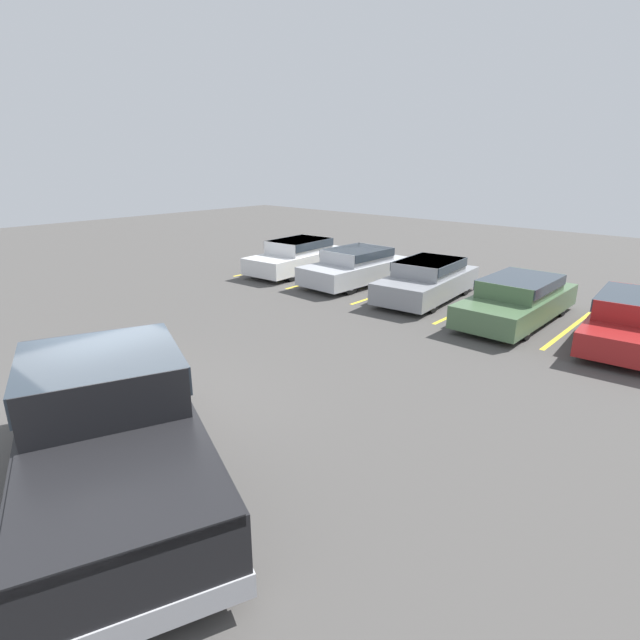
{
  "coord_description": "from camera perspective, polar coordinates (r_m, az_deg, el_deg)",
  "views": [
    {
      "loc": [
        7.35,
        -3.31,
        4.33
      ],
      "look_at": [
        0.49,
        4.3,
        1.0
      ],
      "focal_mm": 28.0,
      "sensor_mm": 36.0,
      "label": 1
    }
  ],
  "objects": [
    {
      "name": "ground_plane",
      "position": [
        9.15,
        -21.21,
        -11.58
      ],
      "size": [
        60.0,
        60.0,
        0.0
      ],
      "primitive_type": "plane",
      "color": "#4C4947"
    },
    {
      "name": "stall_stripe_a",
      "position": [
        20.82,
        -5.45,
        5.92
      ],
      "size": [
        0.12,
        4.07,
        0.01
      ],
      "primitive_type": "cube",
      "color": "yellow",
      "rests_on": "ground_plane"
    },
    {
      "name": "stall_stripe_b",
      "position": [
        18.84,
        0.55,
        4.72
      ],
      "size": [
        0.12,
        4.07,
        0.01
      ],
      "primitive_type": "cube",
      "color": "yellow",
      "rests_on": "ground_plane"
    },
    {
      "name": "stall_stripe_c",
      "position": [
        17.12,
        7.82,
        3.19
      ],
      "size": [
        0.12,
        4.07,
        0.01
      ],
      "primitive_type": "cube",
      "color": "yellow",
      "rests_on": "ground_plane"
    },
    {
      "name": "stall_stripe_d",
      "position": [
        15.74,
        16.51,
        1.29
      ],
      "size": [
        0.12,
        4.07,
        0.01
      ],
      "primitive_type": "cube",
      "color": "yellow",
      "rests_on": "ground_plane"
    },
    {
      "name": "stall_stripe_e",
      "position": [
        14.81,
        26.56,
        -0.95
      ],
      "size": [
        0.12,
        4.07,
        0.01
      ],
      "primitive_type": "cube",
      "color": "yellow",
      "rests_on": "ground_plane"
    },
    {
      "name": "pickup_truck",
      "position": [
        7.23,
        -22.88,
        -11.46
      ],
      "size": [
        5.84,
        3.97,
        1.91
      ],
      "rotation": [
        0.0,
        0.0,
        -0.38
      ],
      "color": "black",
      "rests_on": "ground_plane"
    },
    {
      "name": "parked_sedan_a",
      "position": [
        19.9,
        -2.48,
        7.43
      ],
      "size": [
        2.13,
        4.63,
        1.29
      ],
      "rotation": [
        0.0,
        0.0,
        -1.5
      ],
      "color": "silver",
      "rests_on": "ground_plane"
    },
    {
      "name": "parked_sedan_b",
      "position": [
        18.0,
        4.14,
        6.25
      ],
      "size": [
        1.98,
        4.32,
        1.27
      ],
      "rotation": [
        0.0,
        0.0,
        -1.61
      ],
      "color": "#B7BABF",
      "rests_on": "ground_plane"
    },
    {
      "name": "parked_sedan_c",
      "position": [
        16.34,
        12.22,
        4.64
      ],
      "size": [
        2.15,
        4.48,
        1.27
      ],
      "rotation": [
        0.0,
        0.0,
        -1.48
      ],
      "color": "gray",
      "rests_on": "ground_plane"
    },
    {
      "name": "parked_sedan_d",
      "position": [
        14.84,
        21.71,
        2.34
      ],
      "size": [
        1.78,
        4.67,
        1.22
      ],
      "rotation": [
        0.0,
        0.0,
        -1.57
      ],
      "color": "#4C6B47",
      "rests_on": "ground_plane"
    },
    {
      "name": "parked_sedan_e",
      "position": [
        14.19,
        32.15,
        0.18
      ],
      "size": [
        2.05,
        4.52,
        1.24
      ],
      "rotation": [
        0.0,
        0.0,
        -1.49
      ],
      "color": "maroon",
      "rests_on": "ground_plane"
    },
    {
      "name": "traffic_cone",
      "position": [
        11.93,
        -17.79,
        -3.04
      ],
      "size": [
        0.4,
        0.4,
        0.49
      ],
      "color": "black",
      "rests_on": "ground_plane"
    }
  ]
}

